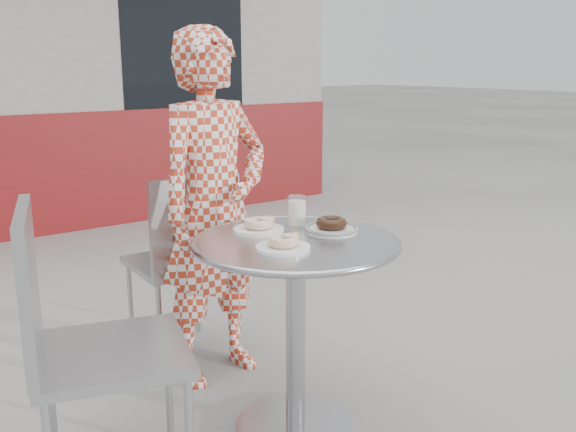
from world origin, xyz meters
TOP-DOWN VIEW (x-y plane):
  - ground at (0.00, 0.00)m, footprint 60.00×60.00m
  - bistro_table at (-0.04, 0.04)m, footprint 0.76×0.76m
  - chair_far at (-0.07, 0.92)m, footprint 0.45×0.46m
  - chair_left at (-0.75, 0.10)m, footprint 0.59×0.59m
  - seated_person at (-0.03, 0.65)m, footprint 0.61×0.45m
  - plate_far at (-0.08, 0.22)m, footprint 0.19×0.19m
  - plate_near at (-0.15, -0.03)m, footprint 0.19×0.19m
  - plate_checker at (0.14, 0.06)m, footprint 0.21×0.21m
  - milk_cup at (0.10, 0.22)m, footprint 0.07×0.07m

SIDE VIEW (x-z plane):
  - ground at x=0.00m, z-range 0.00..0.00m
  - chair_far at x=-0.07m, z-range -0.17..0.73m
  - chair_left at x=-0.75m, z-range -0.19..0.80m
  - bistro_table at x=-0.04m, z-range 0.20..0.97m
  - seated_person at x=-0.03m, z-range 0.00..1.55m
  - plate_checker at x=0.14m, z-range 0.76..0.81m
  - plate_near at x=-0.15m, z-range 0.77..0.82m
  - plate_far at x=-0.08m, z-range 0.76..0.82m
  - milk_cup at x=0.10m, z-range 0.77..0.88m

